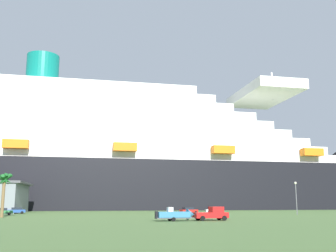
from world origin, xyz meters
The scene contains 10 objects.
ground_plane centered at (0.00, 30.00, 0.00)m, with size 600.00×600.00×0.00m, color #4C6B38.
cruise_ship centered at (-1.99, 65.98, 18.41)m, with size 242.42×48.06×63.47m.
pickup_truck centered at (1.75, -24.39, 1.04)m, with size 5.66×2.42×2.20m.
small_boat_on_trailer centered at (-4.19, -24.57, 0.97)m, with size 7.17×2.20×2.15m.
palm_tree centered at (-32.49, -1.88, 6.59)m, with size 3.22×3.22×8.47m.
street_lamp centered at (31.44, -3.00, 4.97)m, with size 0.56×0.56×7.57m.
parked_car_green_wagon centered at (-34.17, 12.58, 0.83)m, with size 4.79×2.57×1.58m.
parked_car_blue_suv centered at (-31.94, 21.91, 0.83)m, with size 4.68×2.42×1.58m.
parked_car_silver_sedan centered at (17.28, 13.38, 0.83)m, with size 4.54×2.65×1.58m.
parked_car_red_hatchback centered at (9.87, 11.64, 0.83)m, with size 4.67×2.72×1.58m.
Camera 1 is at (-22.98, -86.27, 3.01)m, focal length 42.88 mm.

